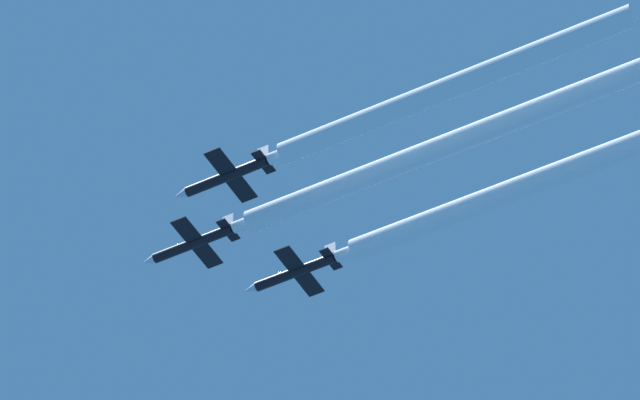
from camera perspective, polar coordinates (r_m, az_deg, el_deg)
jet_lead at (r=292.57m, az=-3.07°, el=-1.05°), size 9.09×13.23×3.18m
jet_left_wingman at (r=282.57m, az=-2.27°, el=0.54°), size 9.09×13.23×3.18m
jet_right_wingman at (r=293.60m, az=-0.65°, el=-1.73°), size 9.09×13.23×3.18m
smoke_trail_lead at (r=281.15m, az=2.88°, el=1.25°), size 2.72×55.80×2.72m
smoke_trail_left_wingman at (r=273.28m, az=2.99°, el=2.62°), size 2.72×45.90×2.72m
smoke_trail_right_wingman at (r=282.77m, az=5.79°, el=0.69°), size 2.72×60.42×2.72m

